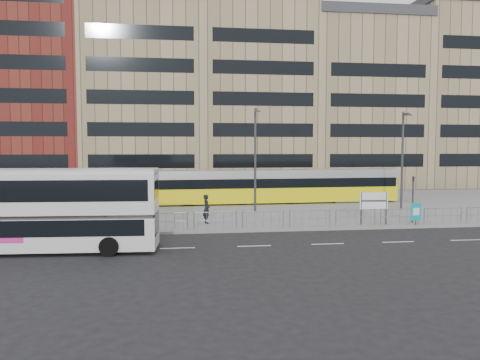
{
  "coord_description": "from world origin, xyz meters",
  "views": [
    {
      "loc": [
        -5.92,
        -27.96,
        5.18
      ],
      "look_at": [
        -1.43,
        6.0,
        2.79
      ],
      "focal_mm": 35.0,
      "sensor_mm": 36.0,
      "label": 1
    }
  ],
  "objects": [
    {
      "name": "pedestrian_barrier",
      "position": [
        2.0,
        0.5,
        0.98
      ],
      "size": [
        32.07,
        0.07,
        1.1
      ],
      "color": "gray",
      "rests_on": "plaza"
    },
    {
      "name": "lamp_post_east",
      "position": [
        12.02,
        7.66,
        4.46
      ],
      "size": [
        0.45,
        1.04,
        7.88
      ],
      "color": "#2D2D30",
      "rests_on": "plaza"
    },
    {
      "name": "traffic_light_west",
      "position": [
        -10.35,
        1.19,
        2.12
      ],
      "size": [
        0.18,
        0.21,
        3.1
      ],
      "rotation": [
        0.0,
        0.0,
        -0.09
      ],
      "color": "#2D2D30",
      "rests_on": "plaza"
    },
    {
      "name": "kerb",
      "position": [
        0.0,
        0.05,
        0.07
      ],
      "size": [
        64.0,
        0.25,
        0.17
      ],
      "primitive_type": "cube",
      "color": "gray",
      "rests_on": "ground"
    },
    {
      "name": "tram",
      "position": [
        1.23,
        13.29,
        1.66
      ],
      "size": [
        25.66,
        3.32,
        3.02
      ],
      "rotation": [
        0.0,
        0.0,
        0.03
      ],
      "color": "yellow",
      "rests_on": "plaza"
    },
    {
      "name": "traffic_light_east",
      "position": [
        9.67,
        1.43,
        2.12
      ],
      "size": [
        0.23,
        0.25,
        3.1
      ],
      "rotation": [
        0.0,
        0.0,
        -0.41
      ],
      "color": "#2D2D30",
      "rests_on": "plaza"
    },
    {
      "name": "ground",
      "position": [
        0.0,
        0.0,
        0.0
      ],
      "size": [
        120.0,
        120.0,
        0.0
      ],
      "primitive_type": "plane",
      "color": "black",
      "rests_on": "ground"
    },
    {
      "name": "double_decker_bus",
      "position": [
        -12.16,
        -4.04,
        2.23
      ],
      "size": [
        10.42,
        3.06,
        4.12
      ],
      "rotation": [
        0.0,
        0.0,
        -0.05
      ],
      "color": "silver",
      "rests_on": "ground"
    },
    {
      "name": "building_row",
      "position": [
        1.55,
        34.27,
        12.91
      ],
      "size": [
        70.4,
        18.4,
        31.2
      ],
      "color": "maroon",
      "rests_on": "ground"
    },
    {
      "name": "ad_panel",
      "position": [
        9.37,
        0.4,
        1.0
      ],
      "size": [
        0.77,
        0.22,
        1.45
      ],
      "rotation": [
        0.0,
        0.0,
        0.22
      ],
      "color": "#2D2D30",
      "rests_on": "plaza"
    },
    {
      "name": "station_sign",
      "position": [
        6.69,
        0.89,
        1.61
      ],
      "size": [
        1.83,
        0.24,
        2.11
      ],
      "rotation": [
        0.0,
        0.0,
        -0.09
      ],
      "color": "#2D2D30",
      "rests_on": "plaza"
    },
    {
      "name": "road_markings",
      "position": [
        1.0,
        -4.0,
        0.01
      ],
      "size": [
        62.0,
        0.12,
        0.01
      ],
      "primitive_type": "cube",
      "color": "white",
      "rests_on": "ground"
    },
    {
      "name": "plaza",
      "position": [
        0.0,
        12.0,
        0.07
      ],
      "size": [
        64.0,
        24.0,
        0.15
      ],
      "primitive_type": "cube",
      "color": "slate",
      "rests_on": "ground"
    },
    {
      "name": "lamp_post_west",
      "position": [
        -0.03,
        7.56,
        4.54
      ],
      "size": [
        0.45,
        1.04,
        8.03
      ],
      "color": "#2D2D30",
      "rests_on": "plaza"
    },
    {
      "name": "pedestrian",
      "position": [
        -4.1,
        2.76,
        1.11
      ],
      "size": [
        0.56,
        0.76,
        1.92
      ],
      "primitive_type": "imported",
      "rotation": [
        0.0,
        0.0,
        1.73
      ],
      "color": "black",
      "rests_on": "plaza"
    }
  ]
}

